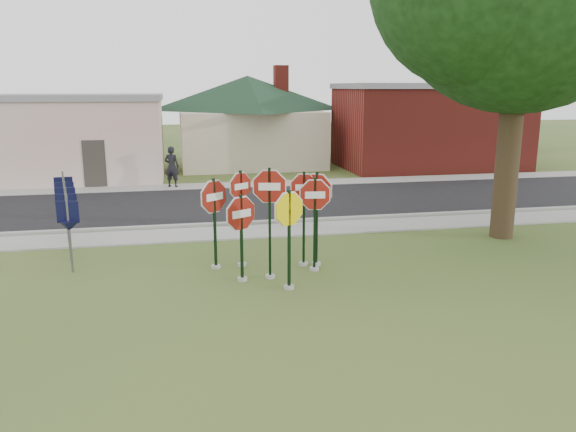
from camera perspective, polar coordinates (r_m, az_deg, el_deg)
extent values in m
plane|color=#34531F|center=(12.81, -0.14, -7.82)|extent=(120.00, 120.00, 0.00)
cube|color=gray|center=(17.99, -3.54, -1.60)|extent=(60.00, 1.60, 0.06)
cube|color=black|center=(22.34, -5.12, 1.23)|extent=(60.00, 7.00, 0.04)
cube|color=gray|center=(26.54, -6.14, 3.10)|extent=(60.00, 1.60, 0.06)
cube|color=gray|center=(18.94, -3.95, -0.73)|extent=(60.00, 0.20, 0.14)
cylinder|color=gray|center=(13.77, -1.82, -6.15)|extent=(0.24, 0.24, 0.08)
cube|color=black|center=(13.40, -1.87, -0.82)|extent=(0.07, 0.06, 2.71)
cylinder|color=white|center=(13.21, -1.89, 3.02)|extent=(1.10, 0.25, 1.12)
cylinder|color=maroon|center=(13.21, -1.89, 3.02)|extent=(1.02, 0.24, 1.04)
cube|color=white|center=(13.21, -1.89, 3.02)|extent=(0.51, 0.12, 0.18)
cylinder|color=gray|center=(13.06, 0.11, -7.22)|extent=(0.24, 0.24, 0.08)
cube|color=black|center=(12.72, 0.12, -2.47)|extent=(0.08, 0.07, 2.32)
cylinder|color=white|center=(12.55, 0.12, 0.69)|extent=(1.00, 0.51, 1.11)
cylinder|color=yellow|center=(12.55, 0.12, 0.69)|extent=(0.93, 0.47, 1.03)
cylinder|color=gray|center=(13.63, -4.67, -6.39)|extent=(0.24, 0.24, 0.08)
cube|color=black|center=(13.32, -4.75, -2.27)|extent=(0.08, 0.07, 2.11)
cylinder|color=white|center=(13.18, -4.79, 0.25)|extent=(1.00, 0.58, 1.15)
cylinder|color=maroon|center=(13.18, -4.79, 0.25)|extent=(0.93, 0.54, 1.06)
cube|color=white|center=(13.18, -4.79, 0.25)|extent=(0.46, 0.27, 0.18)
cylinder|color=gray|center=(14.34, 2.67, -5.37)|extent=(0.24, 0.24, 0.08)
cube|color=black|center=(14.02, 2.72, -0.88)|extent=(0.07, 0.06, 2.39)
cylinder|color=white|center=(13.86, 2.76, 2.17)|extent=(1.08, 0.15, 1.09)
cylinder|color=maroon|center=(13.86, 2.76, 2.17)|extent=(1.00, 0.14, 1.01)
cube|color=white|center=(13.86, 2.76, 2.17)|extent=(0.50, 0.07, 0.17)
cylinder|color=gray|center=(14.73, 1.58, -4.86)|extent=(0.24, 0.24, 0.08)
cube|color=black|center=(14.41, 1.61, -0.33)|extent=(0.06, 0.05, 2.47)
cylinder|color=white|center=(14.24, 1.64, 2.95)|extent=(0.98, 0.09, 0.98)
cylinder|color=maroon|center=(14.24, 1.64, 2.95)|extent=(0.91, 0.09, 0.91)
cube|color=white|center=(14.24, 1.64, 2.95)|extent=(0.45, 0.04, 0.16)
cylinder|color=gray|center=(14.70, -4.68, -4.93)|extent=(0.24, 0.24, 0.08)
cube|color=black|center=(14.37, -4.77, -0.32)|extent=(0.08, 0.08, 2.51)
cylinder|color=white|center=(14.20, -4.84, 3.04)|extent=(0.81, 0.60, 0.99)
cylinder|color=maroon|center=(14.20, -4.84, 3.04)|extent=(0.75, 0.56, 0.91)
cube|color=white|center=(14.20, -4.84, 3.04)|extent=(0.37, 0.28, 0.16)
cylinder|color=gray|center=(14.74, 2.88, -4.85)|extent=(0.24, 0.24, 0.08)
cube|color=black|center=(14.42, 2.93, -0.33)|extent=(0.08, 0.08, 2.47)
cylinder|color=white|center=(14.26, 2.96, 2.71)|extent=(0.90, 0.73, 1.14)
cylinder|color=maroon|center=(14.26, 2.96, 2.71)|extent=(0.84, 0.68, 1.06)
cube|color=white|center=(14.26, 2.96, 2.71)|extent=(0.42, 0.34, 0.18)
cylinder|color=gray|center=(14.60, -7.32, -5.12)|extent=(0.24, 0.24, 0.08)
cube|color=black|center=(14.29, -7.45, -0.81)|extent=(0.08, 0.08, 2.34)
cylinder|color=white|center=(14.14, -7.53, 1.96)|extent=(0.93, 0.74, 1.17)
cylinder|color=maroon|center=(14.14, -7.53, 1.96)|extent=(0.86, 0.69, 1.08)
cube|color=white|center=(14.14, -7.53, 1.96)|extent=(0.43, 0.34, 0.19)
cube|color=#59595E|center=(14.93, -21.31, -1.68)|extent=(0.05, 0.05, 2.00)
cube|color=black|center=(14.81, -21.48, 0.38)|extent=(0.55, 0.13, 0.55)
cone|color=black|center=(14.89, -21.37, -0.94)|extent=(0.65, 0.65, 0.25)
cube|color=#59595E|center=(15.92, -21.42, -0.81)|extent=(0.05, 0.05, 2.00)
cube|color=black|center=(15.81, -21.59, 1.12)|extent=(0.55, 0.09, 0.55)
cone|color=black|center=(15.88, -21.48, -0.11)|extent=(0.62, 0.62, 0.25)
cube|color=#59595E|center=(16.92, -21.53, -0.05)|extent=(0.05, 0.05, 2.00)
cube|color=black|center=(16.81, -21.68, 1.78)|extent=(0.55, 0.05, 0.55)
cone|color=black|center=(16.88, -21.58, 0.61)|extent=(0.58, 0.58, 0.25)
cube|color=#59595E|center=(17.92, -21.62, 0.63)|extent=(0.05, 0.05, 2.00)
cube|color=black|center=(17.82, -21.76, 2.36)|extent=(0.55, 0.05, 0.55)
cone|color=black|center=(17.88, -21.67, 1.25)|extent=(0.58, 0.58, 0.25)
cube|color=#59595E|center=(18.92, -21.70, 1.24)|extent=(0.05, 0.05, 2.00)
cube|color=black|center=(18.82, -21.84, 2.87)|extent=(0.55, 0.09, 0.55)
cone|color=black|center=(18.88, -21.75, 1.83)|extent=(0.62, 0.62, 0.25)
cube|color=beige|center=(30.60, -24.07, 7.09)|extent=(12.00, 6.00, 4.00)
cube|color=gray|center=(30.50, -24.43, 10.91)|extent=(12.20, 6.20, 0.30)
cube|color=#332D28|center=(27.24, -19.05, 5.00)|extent=(1.00, 0.10, 2.20)
cube|color=beige|center=(34.16, -4.04, 8.00)|extent=(8.00, 8.00, 3.20)
pyramid|color=black|center=(34.03, -4.14, 14.04)|extent=(11.60, 11.60, 2.00)
cube|color=maroon|center=(34.34, -0.72, 13.73)|extent=(0.80, 0.80, 1.60)
cube|color=maroon|center=(33.55, 14.15, 8.66)|extent=(10.00, 6.00, 4.50)
cube|color=gray|center=(33.47, 14.38, 12.67)|extent=(10.20, 6.20, 0.30)
cube|color=white|center=(30.02, 13.11, 8.92)|extent=(2.00, 0.08, 0.90)
cylinder|color=black|center=(18.21, 21.56, 7.19)|extent=(0.70, 0.70, 5.99)
cylinder|color=black|center=(44.98, 21.71, 8.83)|extent=(0.50, 0.50, 4.00)
sphere|color=black|center=(44.92, 22.11, 13.40)|extent=(5.60, 5.60, 5.60)
imported|color=black|center=(26.28, -11.72, 4.94)|extent=(0.80, 0.67, 1.87)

